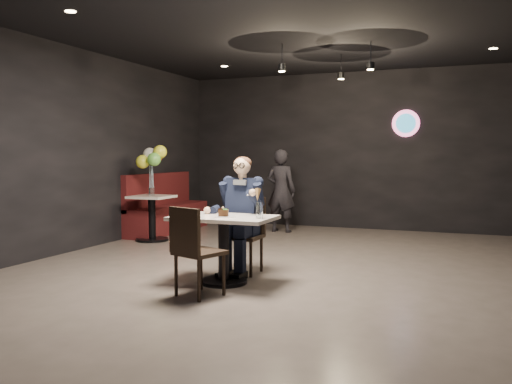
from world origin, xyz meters
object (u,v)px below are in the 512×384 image
at_px(sundae_glass, 259,210).
at_px(side_table, 152,217).
at_px(passerby, 281,191).
at_px(booth_bench, 168,203).
at_px(main_table, 224,250).
at_px(seated_man, 243,214).
at_px(balloon_vase, 152,191).
at_px(chair_near, 200,251).
at_px(chair_far, 243,235).

xyz_separation_m(sundae_glass, side_table, (-2.80, 2.29, -0.45)).
bearing_deg(passerby, booth_bench, 25.06).
height_order(main_table, seated_man, seated_man).
relative_size(seated_man, balloon_vase, 10.18).
relative_size(side_table, passerby, 0.51).
bearing_deg(chair_near, main_table, 109.85).
bearing_deg(sundae_glass, chair_near, -129.38).
xyz_separation_m(chair_far, seated_man, (0.00, 0.00, 0.26)).
distance_m(chair_far, passerby, 3.55).
distance_m(chair_far, side_table, 2.91).
height_order(seated_man, side_table, seated_man).
height_order(sundae_glass, balloon_vase, sundae_glass).
xyz_separation_m(side_table, balloon_vase, (0.00, 0.00, 0.43)).
relative_size(booth_bench, passerby, 1.42).
distance_m(chair_near, seated_man, 1.15).
bearing_deg(chair_near, sundae_glass, 70.47).
bearing_deg(chair_far, chair_near, -90.00).
xyz_separation_m(seated_man, booth_bench, (-2.66, 2.70, -0.18)).
height_order(main_table, chair_far, chair_far).
xyz_separation_m(seated_man, passerby, (-0.71, 3.46, 0.04)).
distance_m(chair_far, balloon_vase, 2.93).
distance_m(sundae_glass, balloon_vase, 3.61).
bearing_deg(main_table, chair_far, 90.00).
relative_size(main_table, side_table, 1.42).
distance_m(chair_near, sundae_glass, 0.79).
bearing_deg(seated_man, chair_near, -90.00).
relative_size(main_table, sundae_glass, 6.40).
bearing_deg(chair_far, side_table, 144.21).
height_order(sundae_glass, booth_bench, booth_bench).
bearing_deg(side_table, chair_far, -35.79).
xyz_separation_m(booth_bench, balloon_vase, (0.30, -1.00, 0.28)).
relative_size(main_table, chair_far, 1.20).
distance_m(main_table, chair_near, 0.57).
height_order(main_table, chair_near, chair_near).
bearing_deg(chair_far, seated_man, 90.00).
height_order(chair_near, balloon_vase, chair_near).
bearing_deg(passerby, side_table, 50.62).
relative_size(main_table, booth_bench, 0.51).
distance_m(balloon_vase, passerby, 2.41).
xyz_separation_m(chair_near, balloon_vase, (-2.36, 2.82, 0.36)).
xyz_separation_m(main_table, booth_bench, (-2.66, 3.25, 0.16)).
xyz_separation_m(chair_far, sundae_glass, (0.44, -0.58, 0.38)).
xyz_separation_m(seated_man, side_table, (-2.36, 1.70, -0.33)).
bearing_deg(chair_near, balloon_vase, 149.80).
bearing_deg(sundae_glass, booth_bench, 133.34).
height_order(seated_man, sundae_glass, seated_man).
bearing_deg(chair_far, balloon_vase, 144.21).
bearing_deg(chair_far, passerby, 101.63).
height_order(booth_bench, side_table, booth_bench).
height_order(chair_near, seated_man, seated_man).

